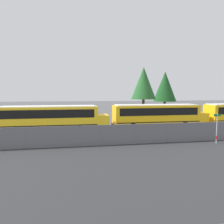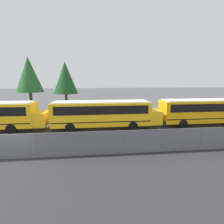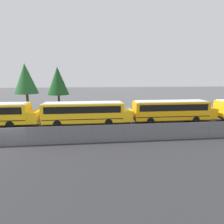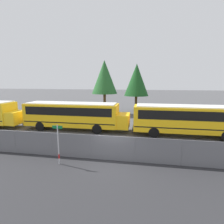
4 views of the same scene
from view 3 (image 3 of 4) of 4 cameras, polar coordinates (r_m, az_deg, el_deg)
ground_plane at (r=19.31m, az=-29.89°, el=-9.59°), size 200.00×200.00×0.00m
fence at (r=19.03m, az=-30.16°, el=-7.01°), size 113.27×0.07×1.79m
school_bus_4 at (r=23.76m, az=-8.66°, el=0.17°), size 11.97×2.61×3.11m
school_bus_5 at (r=26.50m, az=19.02°, el=0.82°), size 11.97×2.61×3.11m
tree_0 at (r=35.56m, az=-26.39°, el=9.70°), size 4.15×4.15×8.86m
tree_1 at (r=36.96m, az=-17.27°, el=9.67°), size 4.24×4.24×8.47m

